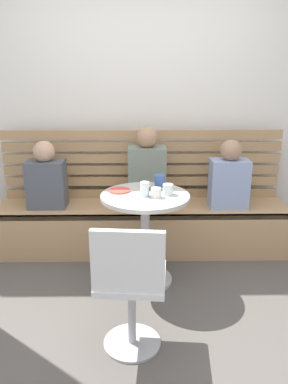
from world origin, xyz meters
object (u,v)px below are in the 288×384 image
Objects in this scene: cafe_table at (145,222)px; person_adult at (147,171)px; phone_on_table at (153,189)px; cup_glass_short at (168,189)px; cup_water_clear at (145,189)px; person_child_left at (229,178)px; booth_bench at (142,227)px; plate_small at (119,190)px; person_child_middle at (46,179)px; white_chair at (130,284)px; cup_mug_blue at (160,181)px; cup_ceramic_white at (156,193)px.

person_adult is (0.03, 0.60, 0.25)m from cafe_table.
phone_on_table is (0.06, 0.12, 0.23)m from cafe_table.
cup_water_clear is at bearing -167.75° from cup_glass_short.
person_adult is 5.21× the size of phone_on_table.
person_child_left is 0.96m from cup_water_clear.
booth_bench is 15.88× the size of plate_small.
person_child_middle is (-0.91, -0.03, -0.06)m from person_adult.
cafe_table is at bearing -178.19° from cup_glass_short.
cup_water_clear is 0.79× the size of phone_on_table.
person_child_middle reaches higher than booth_bench.
person_adult is at bearing 66.07° from plate_small.
person_adult is (0.13, 1.41, 0.30)m from white_chair.
booth_bench is at bearing 108.50° from cup_glass_short.
cup_mug_blue is at bearing 104.42° from cup_glass_short.
person_child_left is 5.66× the size of cup_water_clear.
white_chair is 1.45m from person_adult.
cup_water_clear reaches higher than cup_glass_short.
cup_mug_blue is 0.56× the size of plate_small.
booth_bench is 3.71× the size of person_adult.
white_chair is at bearing -60.37° from person_child_middle.
cafe_table is at bearing -92.57° from person_adult.
white_chair reaches higher than cup_mug_blue.
cafe_table is 1.02× the size of person_adult.
person_child_middle is at bearing 145.11° from plate_small.
cup_ceramic_white is at bearing -85.43° from person_adult.
person_child_left is at bearing 35.14° from cafe_table.
person_adult is at bearing 2.07° from person_child_middle.
booth_bench is 3.18× the size of white_chair.
plate_small reaches higher than phone_on_table.
cup_glass_short is at bearing -27.89° from person_child_middle.
white_chair is 10.63× the size of cup_ceramic_white.
person_adult is at bearing 103.71° from cup_mug_blue.
cup_glass_short is 0.21m from cup_mug_blue.
cup_water_clear is (0.01, -0.60, 0.57)m from booth_bench.
plate_small is at bearing 148.34° from cup_water_clear.
white_chair reaches higher than phone_on_table.
white_chair is 1.17× the size of person_adult.
cup_glass_short is at bearing 71.59° from white_chair.
person_child_middle is 0.83m from plate_small.
cup_glass_short is at bearing 34.31° from cup_ceramic_white.
white_chair is 7.73× the size of cup_water_clear.
booth_bench is 28.42× the size of cup_mug_blue.
cup_mug_blue reaches higher than plate_small.
person_child_left is at bearing -2.37° from booth_bench.
cup_glass_short is at bearing -75.58° from cup_mug_blue.
person_child_middle is (-1.65, 0.03, -0.01)m from person_child_left.
person_child_middle reaches higher than cup_water_clear.
cup_water_clear is 0.24m from plate_small.
cafe_table is at bearing -32.61° from person_child_middle.
plate_small is (0.68, -0.48, 0.04)m from person_child_middle.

